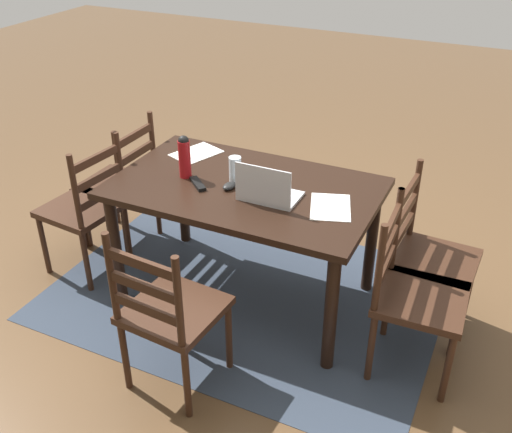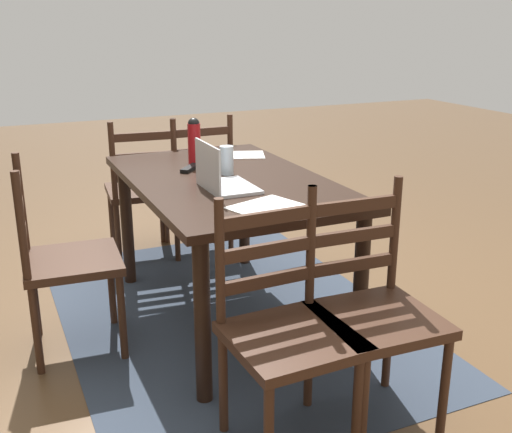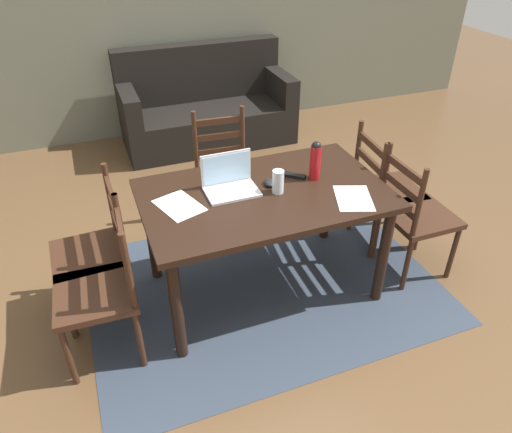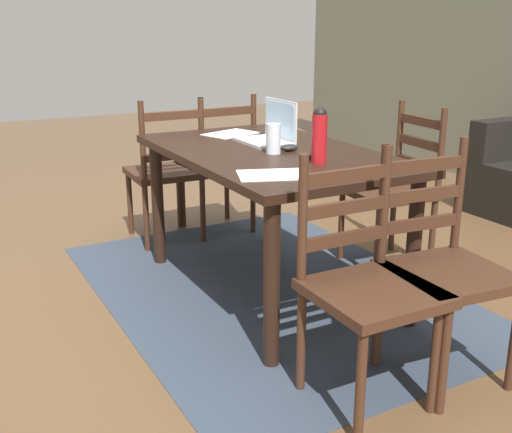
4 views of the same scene
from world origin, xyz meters
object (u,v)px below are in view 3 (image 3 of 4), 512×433
object	(u,v)px
chair_left_far	(96,252)
chair_right_far	(384,190)
laptop	(229,181)
drinking_glass	(278,182)
chair_far_head	(225,175)
tv_remote	(293,175)
dining_table	(264,206)
water_bottle	(315,160)
couch	(206,109)
chair_right_near	(415,216)
chair_left_near	(102,291)
computer_mouse	(269,182)

from	to	relation	value
chair_left_far	chair_right_far	size ratio (longest dim) A/B	1.00
chair_left_far	laptop	distance (m)	0.93
chair_right_far	drinking_glass	world-z (taller)	chair_right_far
chair_far_head	tv_remote	size ratio (longest dim) A/B	5.59
dining_table	chair_far_head	distance (m)	0.86
water_bottle	laptop	bearing A→B (deg)	173.60
chair_far_head	laptop	bearing A→B (deg)	-104.93
water_bottle	tv_remote	distance (m)	0.19
couch	chair_left_far	bearing A→B (deg)	-120.43
chair_right_near	drinking_glass	distance (m)	1.05
chair_left_far	chair_left_near	bearing A→B (deg)	-90.00
dining_table	chair_right_near	world-z (taller)	chair_right_near
tv_remote	chair_right_far	bearing A→B (deg)	-43.37
computer_mouse	tv_remote	bearing A→B (deg)	23.55
water_bottle	chair_left_far	bearing A→B (deg)	174.37
chair_right_far	drinking_glass	xyz separation A→B (m)	(-0.97, -0.22, 0.38)
dining_table	chair_right_far	world-z (taller)	chair_right_far
computer_mouse	couch	bearing A→B (deg)	94.32
chair_far_head	drinking_glass	world-z (taller)	chair_far_head
dining_table	laptop	world-z (taller)	laptop
couch	drinking_glass	world-z (taller)	couch
chair_right_near	water_bottle	size ratio (longest dim) A/B	3.70
chair_left_near	water_bottle	xyz separation A→B (m)	(1.41, 0.23, 0.44)
laptop	drinking_glass	world-z (taller)	laptop
chair_left_far	drinking_glass	world-z (taller)	chair_left_far
couch	tv_remote	xyz separation A→B (m)	(-0.08, -2.39, 0.43)
chair_left_near	chair_right_far	world-z (taller)	same
tv_remote	chair_left_far	bearing A→B (deg)	128.17
chair_left_near	couch	size ratio (longest dim) A/B	0.53
chair_right_far	chair_right_near	size ratio (longest dim) A/B	1.00
chair_far_head	chair_right_near	size ratio (longest dim) A/B	1.00
chair_right_far	laptop	world-z (taller)	laptop
chair_right_far	chair_left_far	bearing A→B (deg)	-179.93
tv_remote	couch	bearing A→B (deg)	39.53
laptop	water_bottle	distance (m)	0.56
water_bottle	dining_table	bearing A→B (deg)	-172.64
chair_far_head	computer_mouse	size ratio (longest dim) A/B	9.50
chair_far_head	computer_mouse	xyz separation A→B (m)	(0.06, -0.76, 0.33)
chair_right_near	chair_left_near	bearing A→B (deg)	-179.94
dining_table	drinking_glass	xyz separation A→B (m)	(0.08, -0.03, 0.17)
chair_far_head	couch	distance (m)	1.71
chair_far_head	drinking_glass	xyz separation A→B (m)	(0.07, -0.86, 0.38)
chair_left_far	couch	distance (m)	2.69
chair_right_near	water_bottle	bearing A→B (deg)	161.26
chair_right_far	couch	xyz separation A→B (m)	(-0.73, 2.32, -0.11)
chair_right_near	couch	size ratio (longest dim) A/B	0.53
chair_right_far	couch	bearing A→B (deg)	107.37
chair_right_near	laptop	world-z (taller)	laptop
chair_right_near	tv_remote	xyz separation A→B (m)	(-0.80, 0.30, 0.32)
chair_right_near	water_bottle	world-z (taller)	water_bottle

